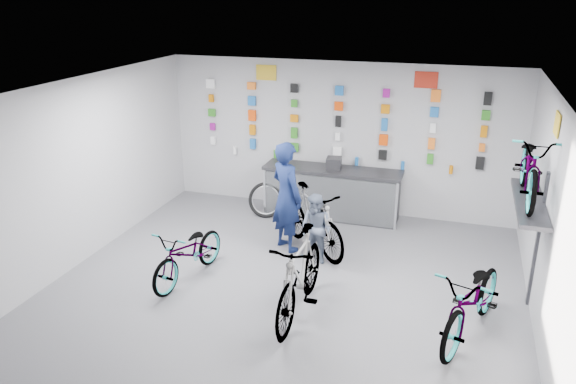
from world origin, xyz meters
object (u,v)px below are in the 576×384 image
(counter, at_px, (332,193))
(bike_right, at_px, (473,301))
(clerk, at_px, (287,197))
(customer, at_px, (316,229))
(bike_center, at_px, (300,275))
(bike_service, at_px, (312,219))
(bike_left, at_px, (189,253))

(counter, xyz_separation_m, bike_right, (2.69, -3.44, 0.04))
(clerk, relative_size, customer, 1.64)
(counter, distance_m, customer, 2.00)
(counter, xyz_separation_m, bike_center, (0.41, -3.61, 0.12))
(bike_service, relative_size, customer, 1.62)
(bike_center, distance_m, customer, 1.64)
(clerk, bearing_deg, customer, -172.82)
(counter, distance_m, bike_right, 4.37)
(bike_left, bearing_deg, bike_service, 54.63)
(bike_center, relative_size, clerk, 1.05)
(customer, bearing_deg, bike_left, -124.76)
(bike_center, relative_size, bike_service, 1.06)
(clerk, bearing_deg, bike_left, 90.52)
(bike_right, relative_size, bike_service, 1.05)
(bike_service, relative_size, clerk, 0.99)
(bike_center, height_order, bike_right, bike_center)
(bike_left, bearing_deg, bike_center, -4.08)
(bike_service, bearing_deg, clerk, 139.19)
(counter, relative_size, customer, 2.30)
(counter, height_order, bike_right, bike_right)
(bike_left, height_order, clerk, clerk)
(bike_right, distance_m, bike_service, 3.23)
(bike_left, height_order, bike_right, bike_right)
(counter, height_order, clerk, clerk)
(counter, bearing_deg, bike_service, -88.61)
(bike_left, height_order, bike_service, bike_service)
(clerk, xyz_separation_m, customer, (0.62, -0.34, -0.37))
(clerk, bearing_deg, bike_service, -137.06)
(bike_center, distance_m, clerk, 2.17)
(bike_left, distance_m, clerk, 1.95)
(bike_center, xyz_separation_m, bike_right, (2.28, 0.17, -0.08))
(counter, xyz_separation_m, clerk, (-0.41, -1.64, 0.47))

